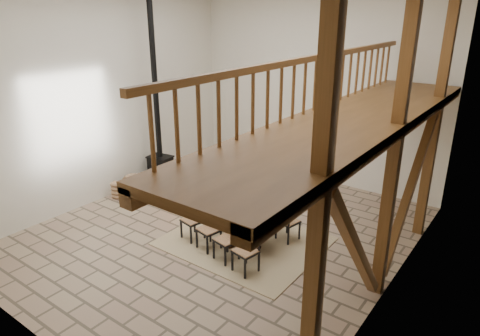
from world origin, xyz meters
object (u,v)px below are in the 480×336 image
Objects in this scene: dining_table at (242,227)px; log_stack at (119,190)px; log_basket at (135,184)px; wood_stove at (159,144)px.

dining_table reaches higher than log_stack.
dining_table is 3.82m from log_basket.
dining_table reaches higher than log_basket.
log_basket reaches higher than log_stack.
log_basket is at bearing -110.84° from wood_stove.
log_stack is at bearing -104.19° from wood_stove.
wood_stove is at bearing 75.80° from log_basket.
log_basket is 0.53m from log_stack.
log_basket is (-0.19, -0.76, -0.93)m from wood_stove.
log_stack is at bearing -167.39° from dining_table.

